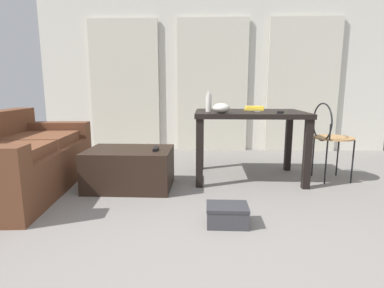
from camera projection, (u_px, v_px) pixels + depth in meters
The scene contains 14 objects.
ground_plane at pixel (215, 192), 2.92m from camera, with size 8.44×8.44×0.00m, color gray.
wall_back at pixel (213, 73), 4.82m from camera, with size 5.47×0.10×2.45m, color silver.
curtains at pixel (213, 86), 4.77m from camera, with size 3.89×0.03×2.04m.
couch at pixel (17, 161), 2.92m from camera, with size 1.02×1.81×0.75m.
coffee_table at pixel (130, 168), 3.04m from camera, with size 0.83×0.58×0.39m.
craft_table at pixel (249, 121), 3.29m from camera, with size 1.16×0.80×0.74m.
wire_chair at pixel (328, 132), 3.24m from camera, with size 0.41×0.43×0.84m.
bottle_near at pixel (209, 103), 3.18m from camera, with size 0.06×0.06×0.22m.
bowl at pixel (221, 108), 3.02m from camera, with size 0.18×0.18×0.10m, color beige.
book_stack at pixel (254, 108), 3.47m from camera, with size 0.26×0.27×0.04m.
tv_remote_on_table at pixel (281, 112), 3.03m from camera, with size 0.05×0.15×0.02m, color black.
scissors at pixel (255, 112), 3.19m from camera, with size 0.10×0.05×0.00m.
tv_remote_primary at pixel (156, 149), 2.95m from camera, with size 0.04×0.14×0.02m, color black.
shoebox at pixel (227, 215), 2.22m from camera, with size 0.30×0.22×0.15m.
Camera 1 is at (-0.09, -1.44, 0.98)m, focal length 28.47 mm.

